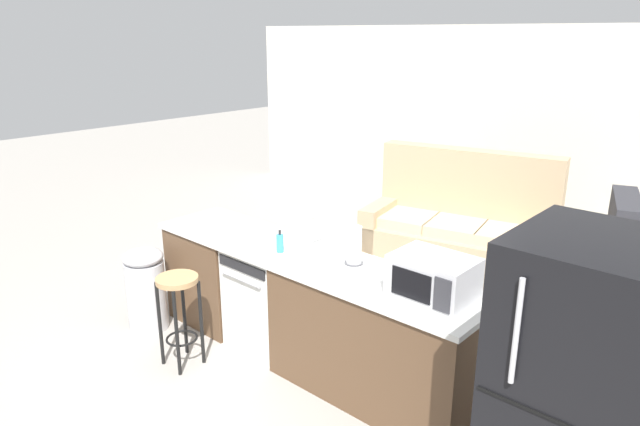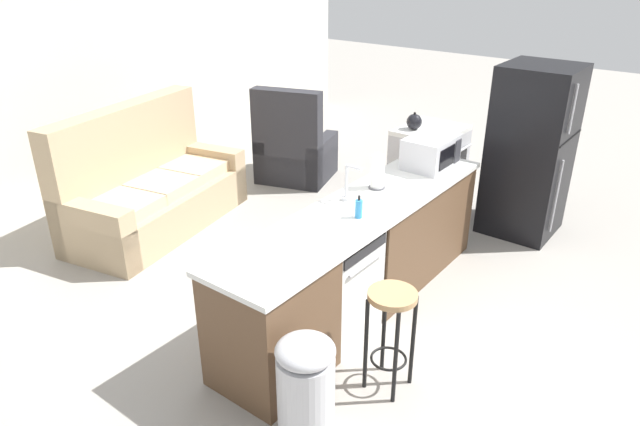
% 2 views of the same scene
% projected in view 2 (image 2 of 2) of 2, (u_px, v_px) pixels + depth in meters
% --- Properties ---
extents(ground_plane, '(24.00, 24.00, 0.00)m').
position_uv_depth(ground_plane, '(349.00, 312.00, 4.66)').
color(ground_plane, gray).
extents(wall_back, '(10.00, 0.06, 2.60)m').
position_uv_depth(wall_back, '(70.00, 80.00, 6.63)').
color(wall_back, silver).
rests_on(wall_back, ground_plane).
extents(kitchen_counter, '(2.94, 0.66, 0.90)m').
position_uv_depth(kitchen_counter, '(367.00, 256.00, 4.66)').
color(kitchen_counter, brown).
rests_on(kitchen_counter, ground_plane).
extents(dishwasher, '(0.58, 0.61, 0.84)m').
position_uv_depth(dishwasher, '(331.00, 281.00, 4.30)').
color(dishwasher, silver).
rests_on(dishwasher, ground_plane).
extents(stove_range, '(0.76, 0.68, 0.90)m').
position_uv_depth(stove_range, '(428.00, 166.00, 6.46)').
color(stove_range, '#B7B7BC').
rests_on(stove_range, ground_plane).
extents(refrigerator, '(0.72, 0.73, 1.71)m').
position_uv_depth(refrigerator, '(530.00, 152.00, 5.69)').
color(refrigerator, black).
rests_on(refrigerator, ground_plane).
extents(microwave, '(0.50, 0.37, 0.28)m').
position_uv_depth(microwave, '(431.00, 152.00, 5.12)').
color(microwave, '#B7B7BC').
rests_on(microwave, kitchen_counter).
extents(sink_faucet, '(0.07, 0.18, 0.30)m').
position_uv_depth(sink_faucet, '(348.00, 185.00, 4.43)').
color(sink_faucet, silver).
rests_on(sink_faucet, kitchen_counter).
extents(paper_towel_roll, '(0.14, 0.14, 0.28)m').
position_uv_depth(paper_towel_roll, '(377.00, 172.00, 4.66)').
color(paper_towel_roll, '#4C4C51').
rests_on(paper_towel_roll, kitchen_counter).
extents(soap_bottle, '(0.06, 0.06, 0.18)m').
position_uv_depth(soap_bottle, '(359.00, 208.00, 4.18)').
color(soap_bottle, '#338CCC').
rests_on(soap_bottle, kitchen_counter).
extents(kettle, '(0.21, 0.17, 0.19)m').
position_uv_depth(kettle, '(414.00, 122.00, 6.19)').
color(kettle, black).
rests_on(kettle, stove_range).
extents(bar_stool, '(0.32, 0.32, 0.74)m').
position_uv_depth(bar_stool, '(391.00, 320.00, 3.67)').
color(bar_stool, tan).
rests_on(bar_stool, ground_plane).
extents(trash_bin, '(0.35, 0.35, 0.74)m').
position_uv_depth(trash_bin, '(306.00, 391.00, 3.30)').
color(trash_bin, '#B7B7BC').
rests_on(trash_bin, ground_plane).
extents(couch, '(2.14, 1.29, 1.27)m').
position_uv_depth(couch, '(149.00, 190.00, 5.97)').
color(couch, tan).
rests_on(couch, ground_plane).
extents(armchair, '(1.02, 1.06, 1.20)m').
position_uv_depth(armchair, '(294.00, 154.00, 7.15)').
color(armchair, '#2D2D33').
rests_on(armchair, ground_plane).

